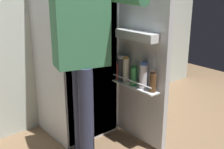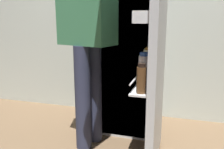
% 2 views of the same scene
% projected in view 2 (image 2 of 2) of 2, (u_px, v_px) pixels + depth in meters
% --- Properties ---
extents(refrigerator, '(0.64, 1.14, 1.71)m').
position_uv_depth(refrigerator, '(131.00, 35.00, 2.10)').
color(refrigerator, silver).
rests_on(refrigerator, ground_plane).
extents(person, '(0.54, 0.77, 1.61)m').
position_uv_depth(person, '(88.00, 23.00, 1.78)').
color(person, '#2D334C').
rests_on(person, ground_plane).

